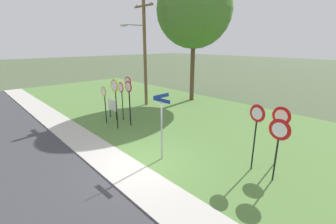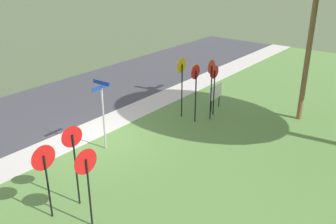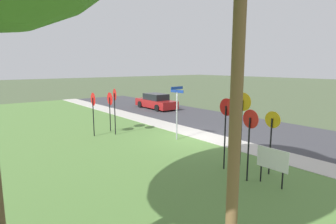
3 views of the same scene
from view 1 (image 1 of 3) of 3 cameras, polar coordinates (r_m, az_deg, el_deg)
name	(u,v)px [view 1 (image 1 of 3)]	position (r m, az deg, el deg)	size (l,w,h in m)	color
ground_plane	(140,164)	(9.83, -6.99, -12.66)	(160.00, 160.00, 0.00)	#4C5B3D
road_asphalt	(1,222)	(8.52, -36.25, -21.25)	(44.00, 6.40, 0.01)	#3D3D42
sidewalk_strip	(123,170)	(9.44, -11.04, -13.99)	(44.00, 1.60, 0.06)	#BCB7AD
grass_median	(223,128)	(13.83, 13.59, -3.99)	(44.00, 12.00, 0.04)	#567F3D
stop_sign_near_left	(121,93)	(14.66, -11.51, 4.59)	(0.63, 0.11, 2.47)	black
stop_sign_near_right	(129,94)	(13.49, -9.69, 4.42)	(0.65, 0.09, 2.71)	black
stop_sign_far_left	(128,90)	(14.24, -9.82, 5.40)	(0.62, 0.10, 2.85)	black
stop_sign_far_center	(104,98)	(14.28, -15.60, 3.48)	(0.60, 0.09, 2.31)	black
stop_sign_far_right	(115,93)	(13.12, -13.04, 4.55)	(0.71, 0.09, 2.88)	black
yield_sign_near_left	(279,136)	(8.69, 25.85, -5.34)	(0.76, 0.11, 2.35)	black
yield_sign_near_right	(256,122)	(9.09, 21.11, -2.42)	(0.66, 0.16, 2.64)	black
yield_sign_far_left	(280,122)	(9.92, 26.21, -2.28)	(0.74, 0.11, 2.44)	black
street_name_post	(162,121)	(9.39, -1.61, -2.35)	(0.96, 0.82, 2.83)	#9EA0A8
utility_pole	(143,47)	(17.97, -6.19, 15.88)	(2.10, 2.14, 8.36)	brown
notice_board	(113,106)	(15.34, -13.62, 1.41)	(1.10, 0.06, 1.25)	black
oak_tree_left	(194,10)	(19.87, 6.54, 23.96)	(5.99, 5.99, 10.31)	brown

